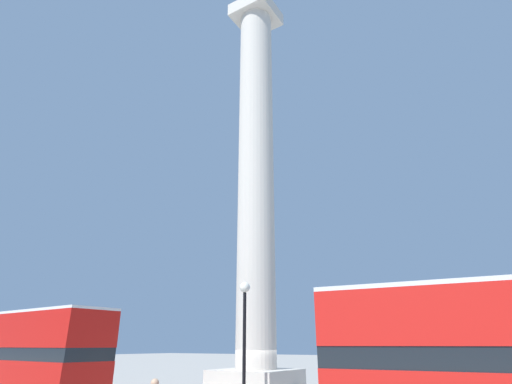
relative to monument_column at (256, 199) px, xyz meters
name	(u,v)px	position (x,y,z in m)	size (l,w,h in m)	color
monument_column	(256,199)	(0.00, 0.00, 0.00)	(4.94, 4.94, 25.20)	beige
bus_b	(28,353)	(-9.61, -5.75, -7.96)	(10.68, 3.24, 4.29)	#B7140F
street_lamp	(244,336)	(1.43, -3.19, -7.25)	(0.44, 0.44, 5.26)	black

